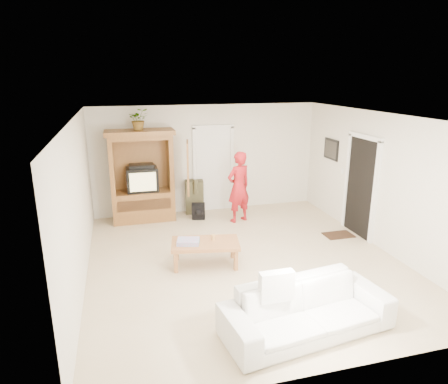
% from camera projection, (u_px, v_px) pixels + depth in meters
% --- Properties ---
extents(floor, '(6.00, 6.00, 0.00)m').
position_uv_depth(floor, '(244.00, 260.00, 7.32)').
color(floor, tan).
rests_on(floor, ground).
extents(ceiling, '(6.00, 6.00, 0.00)m').
position_uv_depth(ceiling, '(246.00, 117.00, 6.59)').
color(ceiling, white).
rests_on(ceiling, floor).
extents(wall_back, '(5.50, 0.00, 5.50)m').
position_uv_depth(wall_back, '(207.00, 159.00, 9.73)').
color(wall_back, silver).
rests_on(wall_back, floor).
extents(wall_front, '(5.50, 0.00, 5.50)m').
position_uv_depth(wall_front, '(333.00, 270.00, 4.17)').
color(wall_front, silver).
rests_on(wall_front, floor).
extents(wall_left, '(0.00, 6.00, 6.00)m').
position_uv_depth(wall_left, '(78.00, 205.00, 6.27)').
color(wall_left, silver).
rests_on(wall_left, floor).
extents(wall_right, '(0.00, 6.00, 6.00)m').
position_uv_depth(wall_right, '(381.00, 182.00, 7.64)').
color(wall_right, silver).
rests_on(wall_right, floor).
extents(armoire, '(1.82, 1.14, 2.10)m').
position_uv_depth(armoire, '(143.00, 182.00, 9.14)').
color(armoire, brown).
rests_on(armoire, floor).
extents(door_back, '(0.85, 0.05, 2.04)m').
position_uv_depth(door_back, '(213.00, 170.00, 9.82)').
color(door_back, white).
rests_on(door_back, floor).
extents(doorway_right, '(0.05, 0.90, 2.04)m').
position_uv_depth(doorway_right, '(361.00, 188.00, 8.27)').
color(doorway_right, black).
rests_on(doorway_right, floor).
extents(framed_picture, '(0.03, 0.60, 0.48)m').
position_uv_depth(framed_picture, '(331.00, 149.00, 9.31)').
color(framed_picture, black).
rests_on(framed_picture, wall_right).
extents(doormat, '(0.60, 0.40, 0.02)m').
position_uv_depth(doormat, '(339.00, 235.00, 8.44)').
color(doormat, '#382316').
rests_on(doormat, floor).
extents(plant, '(0.45, 0.40, 0.47)m').
position_uv_depth(plant, '(139.00, 119.00, 8.70)').
color(plant, '#4C7238').
rests_on(plant, armoire).
extents(man, '(0.70, 0.58, 1.64)m').
position_uv_depth(man, '(239.00, 187.00, 9.06)').
color(man, '#A7161C').
rests_on(man, floor).
extents(sofa, '(2.34, 1.17, 0.65)m').
position_uv_depth(sofa, '(307.00, 310.00, 5.19)').
color(sofa, silver).
rests_on(sofa, floor).
extents(coffee_table, '(1.28, 0.84, 0.44)m').
position_uv_depth(coffee_table, '(205.00, 245.00, 7.03)').
color(coffee_table, '#A46238').
rests_on(coffee_table, floor).
extents(towel, '(0.44, 0.37, 0.08)m').
position_uv_depth(towel, '(188.00, 242.00, 6.93)').
color(towel, '#E64C94').
rests_on(towel, coffee_table).
extents(candle, '(0.08, 0.08, 0.10)m').
position_uv_depth(candle, '(213.00, 237.00, 7.09)').
color(candle, tan).
rests_on(candle, coffee_table).
extents(backpack_black, '(0.34, 0.24, 0.38)m').
position_uv_depth(backpack_black, '(198.00, 212.00, 9.35)').
color(backpack_black, black).
rests_on(backpack_black, floor).
extents(backpack_olive, '(0.47, 0.37, 0.82)m').
position_uv_depth(backpack_olive, '(194.00, 197.00, 9.75)').
color(backpack_olive, '#47442B').
rests_on(backpack_olive, floor).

